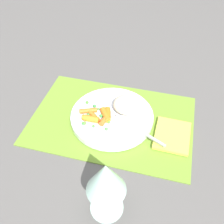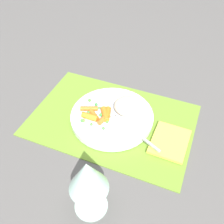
{
  "view_description": "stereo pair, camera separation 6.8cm",
  "coord_description": "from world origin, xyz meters",
  "px_view_note": "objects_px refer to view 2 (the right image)",
  "views": [
    {
      "loc": [
        -0.13,
        0.5,
        0.55
      ],
      "look_at": [
        0.0,
        0.0,
        0.03
      ],
      "focal_mm": 41.79,
      "sensor_mm": 36.0,
      "label": 1
    },
    {
      "loc": [
        -0.2,
        0.48,
        0.55
      ],
      "look_at": [
        0.0,
        0.0,
        0.03
      ],
      "focal_mm": 41.79,
      "sensor_mm": 36.0,
      "label": 2
    }
  ],
  "objects_px": {
    "rice_mound": "(128,106)",
    "napkin": "(170,141)",
    "carrot_portion": "(97,115)",
    "fork": "(125,124)",
    "plate": "(112,117)",
    "wine_glass": "(88,178)"
  },
  "relations": [
    {
      "from": "fork",
      "to": "napkin",
      "type": "height_order",
      "value": "fork"
    },
    {
      "from": "plate",
      "to": "rice_mound",
      "type": "distance_m",
      "value": 0.06
    },
    {
      "from": "napkin",
      "to": "rice_mound",
      "type": "bearing_deg",
      "value": -21.3
    },
    {
      "from": "carrot_portion",
      "to": "rice_mound",
      "type": "bearing_deg",
      "value": -143.41
    },
    {
      "from": "carrot_portion",
      "to": "wine_glass",
      "type": "height_order",
      "value": "wine_glass"
    },
    {
      "from": "rice_mound",
      "to": "napkin",
      "type": "relative_size",
      "value": 0.72
    },
    {
      "from": "plate",
      "to": "carrot_portion",
      "type": "height_order",
      "value": "carrot_portion"
    },
    {
      "from": "rice_mound",
      "to": "napkin",
      "type": "bearing_deg",
      "value": 158.7
    },
    {
      "from": "napkin",
      "to": "wine_glass",
      "type": "bearing_deg",
      "value": 63.04
    },
    {
      "from": "wine_glass",
      "to": "napkin",
      "type": "bearing_deg",
      "value": -116.96
    },
    {
      "from": "plate",
      "to": "rice_mound",
      "type": "height_order",
      "value": "rice_mound"
    },
    {
      "from": "rice_mound",
      "to": "napkin",
      "type": "distance_m",
      "value": 0.15
    },
    {
      "from": "fork",
      "to": "wine_glass",
      "type": "xyz_separation_m",
      "value": [
        -0.01,
        0.23,
        0.09
      ]
    },
    {
      "from": "rice_mound",
      "to": "carrot_portion",
      "type": "relative_size",
      "value": 0.84
    },
    {
      "from": "fork",
      "to": "wine_glass",
      "type": "bearing_deg",
      "value": 92.2
    },
    {
      "from": "carrot_portion",
      "to": "fork",
      "type": "xyz_separation_m",
      "value": [
        -0.08,
        -0.0,
        -0.0
      ]
    },
    {
      "from": "wine_glass",
      "to": "carrot_portion",
      "type": "bearing_deg",
      "value": -68.71
    },
    {
      "from": "rice_mound",
      "to": "wine_glass",
      "type": "xyz_separation_m",
      "value": [
        -0.02,
        0.29,
        0.07
      ]
    },
    {
      "from": "plate",
      "to": "wine_glass",
      "type": "relative_size",
      "value": 1.44
    },
    {
      "from": "plate",
      "to": "fork",
      "type": "xyz_separation_m",
      "value": [
        -0.05,
        0.02,
        0.01
      ]
    },
    {
      "from": "carrot_portion",
      "to": "wine_glass",
      "type": "bearing_deg",
      "value": 111.29
    },
    {
      "from": "rice_mound",
      "to": "wine_glass",
      "type": "relative_size",
      "value": 0.5
    }
  ]
}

